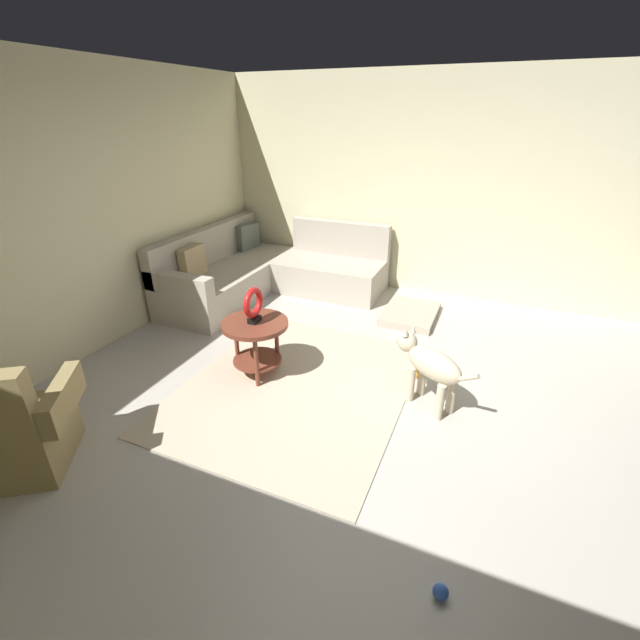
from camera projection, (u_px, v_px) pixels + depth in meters
The scene contains 12 objects.
ground_plane at pixel (366, 421), 3.49m from camera, with size 6.00×6.00×0.10m, color #B7B2A8.
wall_back at pixel (67, 218), 3.92m from camera, with size 6.00×0.12×2.70m, color beige.
wall_right at pixel (443, 190), 5.31m from camera, with size 0.12×6.00×2.70m, color beige.
area_rug at pixel (297, 386), 3.84m from camera, with size 2.30×1.90×0.01m, color #BCAD93.
sectional_couch at pixel (268, 273), 5.70m from camera, with size 2.20×2.25×0.88m.
armchair at pixel (10, 432), 2.82m from camera, with size 0.95×1.00×0.88m.
side_table at pixel (256, 334), 3.85m from camera, with size 0.60×0.60×0.54m.
torus_sculpture at pixel (253, 304), 3.72m from camera, with size 0.28×0.08×0.33m.
dog_bed_mat at pixel (410, 314), 5.11m from camera, with size 0.80×0.60×0.09m, color #B2A38E.
dog at pixel (429, 365), 3.46m from camera, with size 0.48×0.75×0.63m.
dog_toy_ball at pixel (441, 592), 2.15m from camera, with size 0.08×0.08×0.08m, color blue.
dog_toy_rope at pixel (420, 372), 4.01m from camera, with size 0.05×0.05×0.19m, color orange.
Camera 1 is at (-2.70, -0.75, 2.22)m, focal length 23.96 mm.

